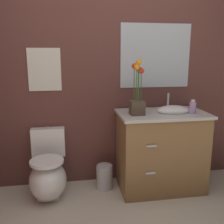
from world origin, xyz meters
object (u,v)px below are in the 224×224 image
object	(u,v)px
soap_bottle	(193,107)
flower_vase	(137,98)
trash_bin	(104,177)
wall_poster	(44,70)
toilet	(48,174)
vanity_cabinet	(161,150)
wall_mirror	(156,56)

from	to	relation	value
soap_bottle	flower_vase	bearing A→B (deg)	175.09
trash_bin	wall_poster	world-z (taller)	wall_poster
toilet	vanity_cabinet	distance (m)	1.24
wall_poster	wall_mirror	xyz separation A→B (m)	(1.22, 0.00, 0.14)
trash_bin	wall_poster	xyz separation A→B (m)	(-0.60, 0.21, 1.17)
wall_poster	flower_vase	bearing A→B (deg)	-20.30
trash_bin	soap_bottle	bearing A→B (deg)	-11.49
vanity_cabinet	wall_poster	world-z (taller)	wall_poster
soap_bottle	trash_bin	distance (m)	1.22
trash_bin	wall_poster	size ratio (longest dim) A/B	0.61
wall_mirror	toilet	bearing A→B (deg)	-167.60
wall_poster	soap_bottle	bearing A→B (deg)	-14.59
toilet	wall_poster	world-z (taller)	wall_poster
toilet	trash_bin	xyz separation A→B (m)	(0.60, 0.06, -0.11)
vanity_cabinet	wall_mirror	size ratio (longest dim) A/B	1.31
flower_vase	toilet	bearing A→B (deg)	175.40
vanity_cabinet	wall_mirror	xyz separation A→B (m)	(-0.00, 0.29, 1.00)
vanity_cabinet	wall_poster	size ratio (longest dim) A/B	2.34
soap_bottle	trash_bin	size ratio (longest dim) A/B	0.53
wall_poster	vanity_cabinet	bearing A→B (deg)	-13.55
flower_vase	wall_mirror	xyz separation A→B (m)	(0.29, 0.34, 0.41)
wall_poster	wall_mirror	world-z (taller)	wall_mirror
vanity_cabinet	wall_poster	xyz separation A→B (m)	(-1.22, 0.29, 0.87)
toilet	wall_mirror	bearing A→B (deg)	12.40
toilet	soap_bottle	world-z (taller)	soap_bottle
trash_bin	wall_mirror	distance (m)	1.46
vanity_cabinet	trash_bin	world-z (taller)	vanity_cabinet
toilet	vanity_cabinet	size ratio (longest dim) A/B	0.66
trash_bin	flower_vase	bearing A→B (deg)	-22.56
vanity_cabinet	trash_bin	xyz separation A→B (m)	(-0.62, 0.09, -0.31)
soap_bottle	wall_poster	size ratio (longest dim) A/B	0.32
toilet	soap_bottle	bearing A→B (deg)	-4.72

